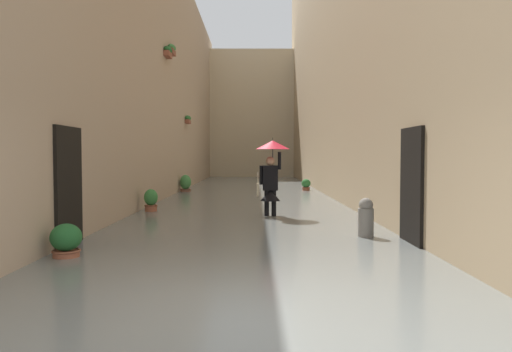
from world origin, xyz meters
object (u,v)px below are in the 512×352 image
Objects in this scene: person_wading at (271,167)px; potted_plant_mid_left at (306,186)px; potted_plant_mid_right at (151,203)px; mooring_bollard at (366,222)px; potted_plant_near_right at (186,185)px; potted_plant_far_right at (66,245)px.

potted_plant_mid_left is (-1.81, -8.86, -1.04)m from person_wading.
potted_plant_mid_right is 6.44m from mooring_bollard.
potted_plant_near_right reaches higher than potted_plant_mid_right.
mooring_bollard is at bearing 89.31° from potted_plant_mid_left.
person_wading reaches higher than potted_plant_mid_right.
mooring_bollard is (-4.98, 11.32, -0.00)m from potted_plant_near_right.
potted_plant_mid_right is (-0.01, -5.97, 0.05)m from potted_plant_far_right.
potted_plant_mid_right reaches higher than potted_plant_far_right.
potted_plant_far_right reaches higher than potted_plant_mid_left.
person_wading is 3.70m from mooring_bollard.
potted_plant_near_right is at bearing -67.90° from person_wading.
potted_plant_near_right is 12.37m from mooring_bollard.
potted_plant_near_right reaches higher than potted_plant_mid_left.
potted_plant_mid_right is at bearing 90.58° from potted_plant_near_right.
mooring_bollard is (-1.67, 3.16, -0.95)m from person_wading.
mooring_bollard is (-4.91, 4.16, 0.04)m from potted_plant_mid_right.
potted_plant_near_right is at bearing -89.42° from potted_plant_mid_right.
mooring_bollard is at bearing 139.71° from potted_plant_mid_right.
potted_plant_mid_right is at bearing -90.05° from potted_plant_far_right.
potted_plant_mid_left is (-5.05, -7.85, -0.05)m from potted_plant_mid_right.
potted_plant_mid_left is 0.76× the size of potted_plant_near_right.
potted_plant_mid_right is 9.34m from potted_plant_mid_left.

